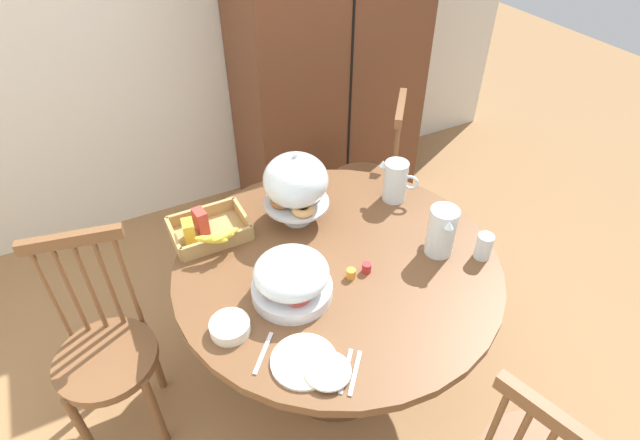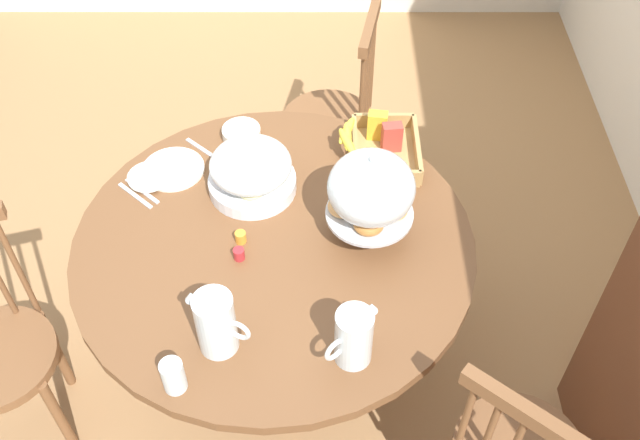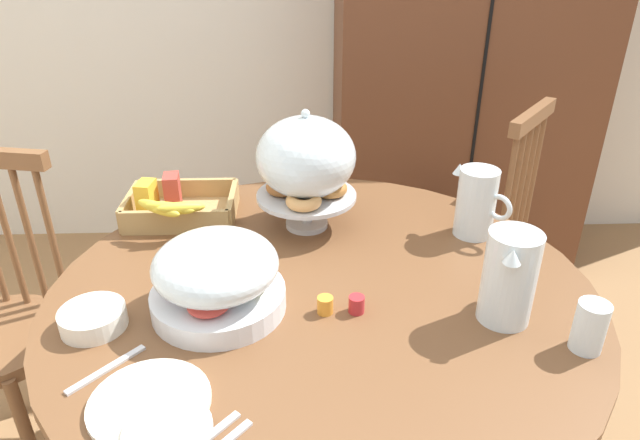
# 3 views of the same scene
# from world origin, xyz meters

# --- Properties ---
(ground_plane) EXTENTS (10.00, 10.00, 0.00)m
(ground_plane) POSITION_xyz_m (0.00, 0.00, 0.00)
(ground_plane) COLOR #997047
(wall_back) EXTENTS (4.80, 0.06, 2.60)m
(wall_back) POSITION_xyz_m (0.00, 1.83, 1.30)
(wall_back) COLOR silver
(wall_back) RESTS_ON ground_plane
(wooden_armoire) EXTENTS (1.18, 0.60, 1.96)m
(wooden_armoire) POSITION_xyz_m (0.79, 1.50, 0.98)
(wooden_armoire) COLOR brown
(wooden_armoire) RESTS_ON ground_plane
(dining_table) EXTENTS (1.30, 1.30, 0.74)m
(dining_table) POSITION_xyz_m (0.12, 0.15, 0.55)
(dining_table) COLOR brown
(dining_table) RESTS_ON ground_plane
(windsor_chair_near_window) EXTENTS (0.47, 0.47, 0.97)m
(windsor_chair_near_window) POSITION_xyz_m (0.73, 0.88, 0.45)
(windsor_chair_near_window) COLOR brown
(windsor_chair_near_window) RESTS_ON ground_plane
(windsor_chair_by_cabinet) EXTENTS (0.41, 0.41, 0.97)m
(windsor_chair_by_cabinet) POSITION_xyz_m (-0.81, 0.36, 0.45)
(windsor_chair_by_cabinet) COLOR brown
(windsor_chair_by_cabinet) RESTS_ON ground_plane
(pastry_stand_with_dome) EXTENTS (0.28, 0.28, 0.34)m
(pastry_stand_with_dome) POSITION_xyz_m (0.09, 0.46, 0.94)
(pastry_stand_with_dome) COLOR silver
(pastry_stand_with_dome) RESTS_ON dining_table
(fruit_platter_covered) EXTENTS (0.30, 0.30, 0.18)m
(fruit_platter_covered) POSITION_xyz_m (-0.12, 0.07, 0.83)
(fruit_platter_covered) COLOR silver
(fruit_platter_covered) RESTS_ON dining_table
(orange_juice_pitcher) EXTENTS (0.14, 0.16, 0.19)m
(orange_juice_pitcher) POSITION_xyz_m (0.55, 0.39, 0.83)
(orange_juice_pitcher) COLOR silver
(orange_juice_pitcher) RESTS_ON dining_table
(milk_pitcher) EXTENTS (0.11, 0.19, 0.21)m
(milk_pitcher) POSITION_xyz_m (0.51, 0.02, 0.84)
(milk_pitcher) COLOR silver
(milk_pitcher) RESTS_ON dining_table
(cereal_basket) EXTENTS (0.32, 0.30, 0.12)m
(cereal_basket) POSITION_xyz_m (-0.30, 0.52, 0.78)
(cereal_basket) COLOR tan
(cereal_basket) RESTS_ON dining_table
(china_plate_large) EXTENTS (0.22, 0.22, 0.01)m
(china_plate_large) POSITION_xyz_m (-0.21, -0.22, 0.75)
(china_plate_large) COLOR white
(china_plate_large) RESTS_ON dining_table
(china_plate_small) EXTENTS (0.15, 0.15, 0.01)m
(china_plate_small) POSITION_xyz_m (-0.16, -0.29, 0.76)
(china_plate_small) COLOR white
(china_plate_small) RESTS_ON china_plate_large
(cereal_bowl) EXTENTS (0.14, 0.14, 0.04)m
(cereal_bowl) POSITION_xyz_m (-0.38, 0.01, 0.76)
(cereal_bowl) COLOR white
(cereal_bowl) RESTS_ON dining_table
(drinking_glass) EXTENTS (0.06, 0.06, 0.11)m
(drinking_glass) POSITION_xyz_m (0.64, -0.09, 0.80)
(drinking_glass) COLOR silver
(drinking_glass) RESTS_ON dining_table
(jam_jar_strawberry) EXTENTS (0.04, 0.04, 0.04)m
(jam_jar_strawberry) POSITION_xyz_m (0.19, 0.05, 0.76)
(jam_jar_strawberry) COLOR #B7282D
(jam_jar_strawberry) RESTS_ON dining_table
(jam_jar_apricot) EXTENTS (0.04, 0.04, 0.04)m
(jam_jar_apricot) POSITION_xyz_m (0.12, 0.05, 0.76)
(jam_jar_apricot) COLOR orange
(jam_jar_apricot) RESTS_ON dining_table
(table_knife) EXTENTS (0.12, 0.14, 0.01)m
(table_knife) POSITION_xyz_m (-0.10, -0.31, 0.74)
(table_knife) COLOR silver
(table_knife) RESTS_ON dining_table
(dinner_fork) EXTENTS (0.12, 0.14, 0.01)m
(dinner_fork) POSITION_xyz_m (-0.08, -0.33, 0.74)
(dinner_fork) COLOR silver
(dinner_fork) RESTS_ON dining_table
(soup_spoon) EXTENTS (0.12, 0.14, 0.01)m
(soup_spoon) POSITION_xyz_m (-0.31, -0.12, 0.74)
(soup_spoon) COLOR silver
(soup_spoon) RESTS_ON dining_table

